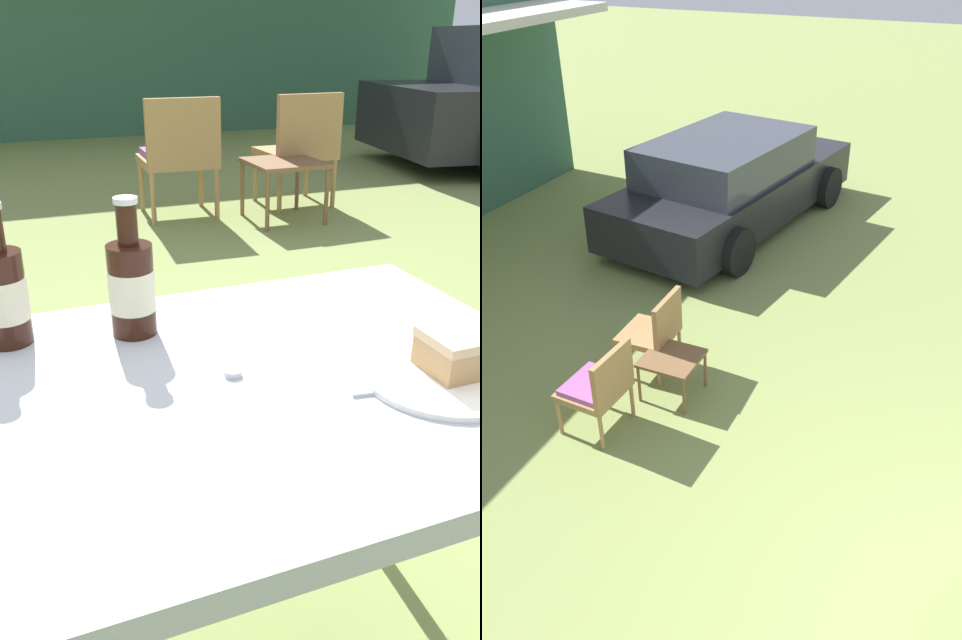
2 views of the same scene
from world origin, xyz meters
TOP-DOWN VIEW (x-y plane):
  - parked_car at (5.48, 4.34)m, footprint 4.61×2.51m
  - wicker_chair_cushioned at (0.90, 3.62)m, footprint 0.54×0.52m
  - wicker_chair_plain at (1.86, 3.60)m, footprint 0.54×0.51m
  - garden_side_table at (1.58, 3.28)m, footprint 0.50×0.52m

SIDE VIEW (x-z plane):
  - garden_side_table at x=1.58m, z-range 0.17..0.59m
  - wicker_chair_cushioned at x=0.90m, z-range 0.05..0.90m
  - wicker_chair_plain at x=1.86m, z-range 0.05..0.91m
  - parked_car at x=5.48m, z-range -0.02..1.31m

